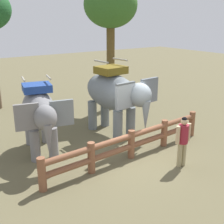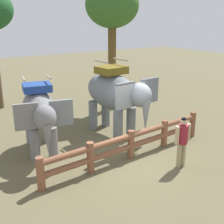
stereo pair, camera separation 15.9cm
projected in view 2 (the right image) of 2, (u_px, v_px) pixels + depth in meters
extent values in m
plane|color=brown|center=(128.00, 156.00, 10.69)|extent=(60.00, 60.00, 0.00)
cylinder|color=brown|center=(41.00, 174.00, 8.43)|extent=(0.24, 0.24, 1.05)
cylinder|color=brown|center=(90.00, 158.00, 9.41)|extent=(0.24, 0.24, 1.05)
cylinder|color=brown|center=(131.00, 144.00, 10.40)|extent=(0.24, 0.24, 1.05)
cylinder|color=brown|center=(164.00, 133.00, 11.38)|extent=(0.24, 0.24, 1.05)
cylinder|color=brown|center=(192.00, 124.00, 12.37)|extent=(0.24, 0.24, 1.05)
cylinder|color=brown|center=(131.00, 146.00, 10.42)|extent=(6.82, 0.62, 0.20)
cylinder|color=brown|center=(131.00, 136.00, 10.30)|extent=(6.82, 0.62, 0.20)
cylinder|color=slate|center=(53.00, 143.00, 10.43)|extent=(0.34, 0.34, 1.14)
cylinder|color=slate|center=(35.00, 145.00, 10.22)|extent=(0.34, 0.34, 1.14)
cylinder|color=slate|center=(46.00, 128.00, 11.80)|extent=(0.34, 0.34, 1.14)
cylinder|color=slate|center=(30.00, 130.00, 11.58)|extent=(0.34, 0.34, 1.14)
ellipsoid|color=slate|center=(39.00, 109.00, 10.68)|extent=(1.67, 2.74, 1.33)
ellipsoid|color=slate|center=(45.00, 117.00, 9.29)|extent=(0.90, 0.99, 0.81)
cube|color=slate|center=(61.00, 113.00, 9.55)|extent=(0.76, 0.28, 0.85)
cube|color=slate|center=(26.00, 117.00, 9.18)|extent=(0.76, 0.28, 0.85)
cone|color=slate|center=(48.00, 140.00, 9.22)|extent=(0.30, 0.30, 1.04)
cube|color=navy|center=(37.00, 87.00, 10.44)|extent=(1.13, 1.04, 0.27)
cylinder|color=#A59E8C|center=(49.00, 77.00, 10.48)|extent=(0.23, 0.76, 0.07)
cylinder|color=#A59E8C|center=(23.00, 79.00, 10.18)|extent=(0.23, 0.76, 0.07)
cylinder|color=slate|center=(131.00, 122.00, 12.25)|extent=(0.39, 0.39, 1.28)
cylinder|color=slate|center=(118.00, 126.00, 11.83)|extent=(0.39, 0.39, 1.28)
cylinder|color=slate|center=(106.00, 112.00, 13.53)|extent=(0.39, 0.39, 1.28)
cylinder|color=slate|center=(93.00, 115.00, 13.12)|extent=(0.39, 0.39, 1.28)
ellipsoid|color=slate|center=(111.00, 91.00, 12.31)|extent=(1.53, 2.99, 1.50)
ellipsoid|color=slate|center=(140.00, 95.00, 10.98)|extent=(0.90, 1.03, 0.91)
cube|color=slate|center=(149.00, 91.00, 11.43)|extent=(0.86, 0.20, 0.96)
cube|color=slate|center=(125.00, 96.00, 10.69)|extent=(0.86, 0.20, 0.96)
cone|color=slate|center=(146.00, 116.00, 10.96)|extent=(0.34, 0.34, 1.18)
cube|color=brown|center=(111.00, 70.00, 12.03)|extent=(1.17, 1.05, 0.30)
cylinder|color=#A59E8C|center=(121.00, 59.00, 12.21)|extent=(0.15, 0.87, 0.07)
cylinder|color=#A59E8C|center=(102.00, 62.00, 11.62)|extent=(0.15, 0.87, 0.07)
cylinder|color=tan|center=(183.00, 154.00, 9.89)|extent=(0.16, 0.16, 0.83)
cylinder|color=tan|center=(179.00, 155.00, 9.80)|extent=(0.16, 0.16, 0.83)
cylinder|color=maroon|center=(183.00, 134.00, 9.62)|extent=(0.35, 0.35, 0.64)
cylinder|color=tan|center=(188.00, 133.00, 9.73)|extent=(0.14, 0.14, 0.61)
cylinder|color=tan|center=(177.00, 135.00, 9.49)|extent=(0.14, 0.14, 0.61)
sphere|color=tan|center=(184.00, 122.00, 9.48)|extent=(0.23, 0.23, 0.23)
sphere|color=black|center=(184.00, 120.00, 9.46)|extent=(0.18, 0.18, 0.18)
cylinder|color=brown|center=(112.00, 66.00, 15.55)|extent=(0.42, 0.42, 4.65)
ellipsoid|color=#326123|center=(112.00, 5.00, 14.60)|extent=(2.68, 2.68, 2.28)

